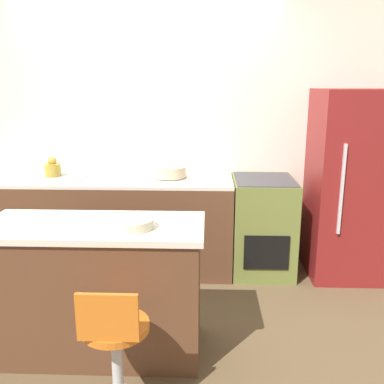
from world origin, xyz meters
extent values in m
plane|color=brown|center=(0.00, 0.00, 0.00)|extent=(14.00, 14.00, 0.00)
cube|color=silver|center=(0.00, 0.70, 1.30)|extent=(8.00, 0.06, 2.60)
cube|color=brown|center=(-0.35, 0.34, 0.43)|extent=(2.35, 0.65, 0.86)
cube|color=silver|center=(-0.35, 0.34, 0.88)|extent=(2.35, 0.65, 0.03)
cube|color=#9EA3A8|center=(-0.76, 0.34, 0.90)|extent=(0.44, 0.36, 0.01)
cube|color=brown|center=(-0.13, -0.96, 0.43)|extent=(1.34, 0.55, 0.85)
cube|color=silver|center=(-0.13, -0.96, 0.87)|extent=(1.40, 0.59, 0.04)
cube|color=olive|center=(1.11, 0.34, 0.45)|extent=(0.56, 0.65, 0.89)
cube|color=black|center=(1.11, 0.01, 0.31)|extent=(0.39, 0.01, 0.31)
cube|color=#333338|center=(1.11, 0.34, 0.90)|extent=(0.53, 0.62, 0.01)
cube|color=maroon|center=(1.90, 0.33, 0.85)|extent=(0.72, 0.68, 1.70)
cube|color=silver|center=(1.70, -0.02, 0.89)|extent=(0.02, 0.02, 0.77)
cylinder|color=#B7B7BC|center=(0.11, -1.50, 0.24)|extent=(0.06, 0.06, 0.49)
cylinder|color=orange|center=(0.11, -1.50, 0.51)|extent=(0.36, 0.36, 0.04)
cube|color=orange|center=(0.11, -1.65, 0.65)|extent=(0.31, 0.02, 0.25)
cylinder|color=#B29333|center=(-0.86, 0.39, 0.96)|extent=(0.15, 0.15, 0.12)
sphere|color=#B29333|center=(-0.86, 0.39, 1.04)|extent=(0.08, 0.08, 0.08)
cylinder|color=#C1B28E|center=(0.24, 0.39, 0.95)|extent=(0.30, 0.30, 0.10)
cylinder|color=beige|center=(0.13, -1.03, 0.92)|extent=(0.27, 0.27, 0.06)
camera|label=1|loc=(0.59, -3.49, 1.75)|focal=40.00mm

